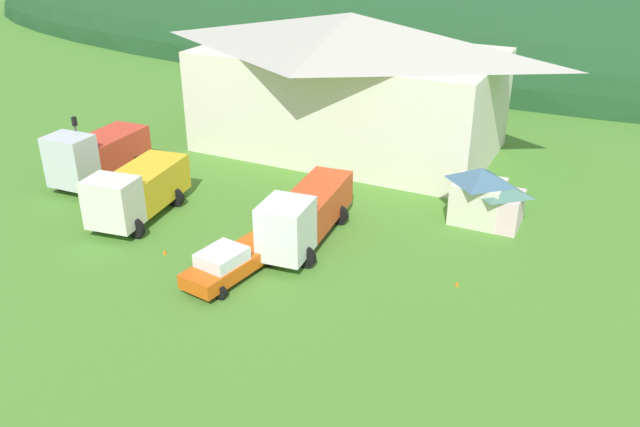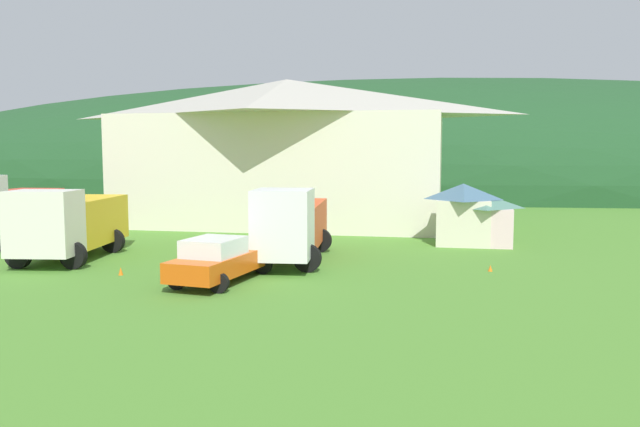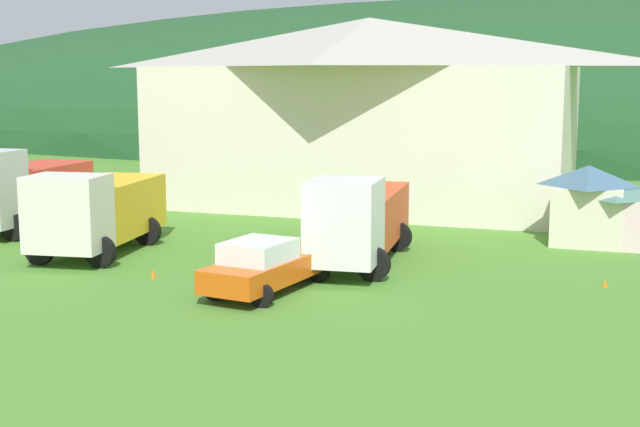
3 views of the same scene
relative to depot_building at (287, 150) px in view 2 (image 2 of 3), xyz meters
name	(u,v)px [view 2 (image 2 of 3)]	position (x,y,z in m)	size (l,w,h in m)	color
ground_plane	(270,264)	(3.04, -15.06, -4.82)	(200.00, 200.00, 0.00)	#4C842D
forested_hill_backdrop	(390,186)	(3.04, 44.48, -4.82)	(168.11, 60.00, 27.78)	#1E4723
depot_building	(287,150)	(0.00, 0.00, 0.00)	(21.46, 12.32, 9.36)	silver
play_shed_cream	(463,213)	(11.12, -7.78, -3.23)	(2.82, 2.75, 3.09)	beige
play_shed_pink	(484,219)	(12.19, -7.86, -3.50)	(2.80, 2.50, 2.57)	beige
tow_truck_silver	(0,210)	(-11.61, -12.64, -3.04)	(3.58, 6.97, 3.59)	silver
heavy_rig_striped	(69,222)	(-5.81, -15.70, -3.16)	(3.94, 7.10, 3.16)	silver
heavy_rig_white	(292,223)	(3.81, -14.23, -3.18)	(3.47, 8.37, 3.24)	white
service_pickup_orange	(221,259)	(2.31, -18.90, -4.00)	(2.79, 5.39, 1.66)	#E15711
traffic_cone_near_pickup	(490,271)	(12.02, -14.91, -4.82)	(0.36, 0.36, 0.49)	orange
traffic_cone_mid_row	(121,275)	(-1.89, -18.46, -4.82)	(0.36, 0.36, 0.61)	orange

